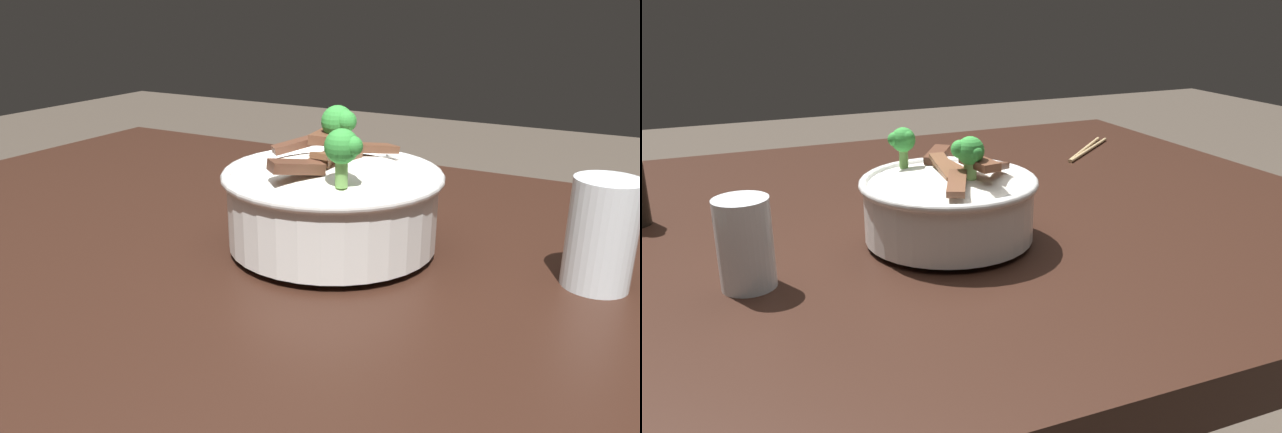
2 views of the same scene
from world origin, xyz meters
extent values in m
cube|color=black|center=(0.00, 0.00, 0.76)|extent=(1.22, 1.06, 0.06)
cube|color=black|center=(-0.53, 0.45, 0.37)|extent=(0.08, 0.08, 0.73)
cylinder|color=white|center=(0.07, 0.12, 0.80)|extent=(0.12, 0.12, 0.01)
cylinder|color=white|center=(0.07, 0.12, 0.84)|extent=(0.23, 0.23, 0.08)
torus|color=white|center=(0.07, 0.12, 0.88)|extent=(0.24, 0.24, 0.01)
ellipsoid|color=white|center=(0.07, 0.12, 0.87)|extent=(0.20, 0.20, 0.04)
cube|color=#563323|center=(0.02, 0.15, 0.90)|extent=(0.05, 0.06, 0.02)
cube|color=brown|center=(0.08, 0.12, 0.90)|extent=(0.03, 0.08, 0.02)
cube|color=brown|center=(0.05, 0.16, 0.91)|extent=(0.03, 0.07, 0.01)
cube|color=brown|center=(0.09, 0.19, 0.89)|extent=(0.05, 0.07, 0.02)
cube|color=brown|center=(0.07, 0.12, 0.89)|extent=(0.04, 0.07, 0.01)
cube|color=#563323|center=(0.07, 0.06, 0.90)|extent=(0.05, 0.06, 0.02)
cylinder|color=#6BA84C|center=(0.12, 0.06, 0.90)|extent=(0.01, 0.01, 0.03)
sphere|color=green|center=(0.12, 0.06, 0.93)|extent=(0.03, 0.03, 0.03)
sphere|color=green|center=(0.13, 0.06, 0.93)|extent=(0.02, 0.02, 0.02)
sphere|color=green|center=(0.11, 0.07, 0.93)|extent=(0.02, 0.02, 0.02)
cylinder|color=#7AB256|center=(0.06, 0.16, 0.90)|extent=(0.02, 0.02, 0.03)
sphere|color=green|center=(0.06, 0.16, 0.93)|extent=(0.04, 0.04, 0.04)
sphere|color=green|center=(0.07, 0.16, 0.93)|extent=(0.02, 0.02, 0.02)
sphere|color=green|center=(0.06, 0.17, 0.93)|extent=(0.02, 0.02, 0.02)
cylinder|color=white|center=(0.34, 0.16, 0.79)|extent=(0.06, 0.06, 0.00)
cylinder|color=white|center=(0.34, 0.16, 0.85)|extent=(0.06, 0.06, 0.11)
cylinder|color=silver|center=(0.34, 0.16, 0.82)|extent=(0.05, 0.05, 0.05)
camera|label=1|loc=(0.38, -0.46, 1.06)|focal=35.45mm
camera|label=2|loc=(0.40, 0.91, 1.13)|focal=37.33mm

